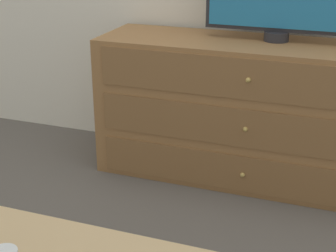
# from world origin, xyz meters

# --- Properties ---
(ground_plane) EXTENTS (12.00, 12.00, 0.00)m
(ground_plane) POSITION_xyz_m (0.00, 0.00, 0.00)
(ground_plane) COLOR #56514C
(dresser) EXTENTS (1.64, 0.49, 0.74)m
(dresser) POSITION_xyz_m (0.07, -0.27, 0.37)
(dresser) COLOR olive
(dresser) RESTS_ON ground_plane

